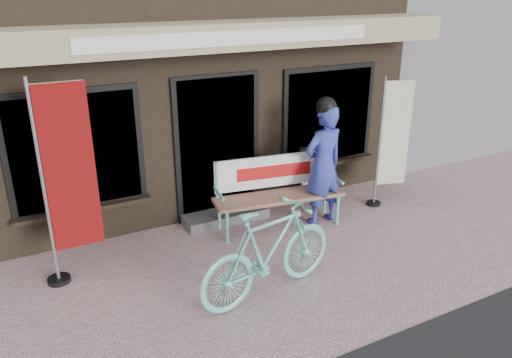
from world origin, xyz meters
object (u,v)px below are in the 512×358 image
person (323,163)px  menu_stand (313,174)px  bicycle (269,252)px  bench (277,186)px  nobori_cream (392,141)px  nobori_red (66,180)px

person → menu_stand: person is taller
person → bicycle: size_ratio=1.03×
bicycle → bench: bearing=-42.9°
person → nobori_cream: (1.33, 0.04, 0.14)m
bicycle → nobori_cream: nobori_cream is taller
bicycle → nobori_cream: bearing=-75.6°
nobori_red → nobori_cream: (4.84, -0.07, -0.20)m
bicycle → menu_stand: 2.80m
nobori_cream → menu_stand: 1.35m
bench → nobori_red: size_ratio=0.79×
menu_stand → nobori_cream: bearing=-14.0°
bicycle → menu_stand: bicycle is taller
person → bicycle: 2.12m
bench → menu_stand: size_ratio=2.11×
person → nobori_red: size_ratio=0.77×
bicycle → nobori_red: bearing=43.2°
person → nobori_cream: bearing=-3.8°
bench → nobori_cream: (1.96, -0.21, 0.47)m
bicycle → nobori_red: 2.46m
bench → nobori_cream: bearing=2.9°
bench → bicycle: 1.85m
bicycle → nobori_red: nobori_red is taller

